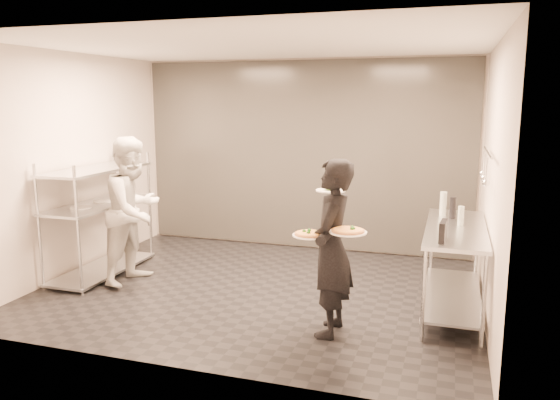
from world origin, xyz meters
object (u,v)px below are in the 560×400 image
(pizza_plate_far, at_px, (348,231))
(pizza_plate_near, at_px, (310,234))
(waiter, at_px, (331,248))
(salad_plate, at_px, (331,189))
(pass_rack, at_px, (99,215))
(bottle_clear, at_px, (461,216))
(bottle_green, at_px, (443,204))
(chef, at_px, (134,210))
(pos_monitor, at_px, (443,231))
(bottle_dark, at_px, (453,208))
(prep_counter, at_px, (454,254))

(pizza_plate_far, bearing_deg, pizza_plate_near, -178.59)
(waiter, height_order, salad_plate, waiter)
(pass_rack, relative_size, waiter, 0.95)
(pizza_plate_near, distance_m, bottle_clear, 1.77)
(pass_rack, height_order, bottle_green, pass_rack)
(chef, height_order, pizza_plate_far, chef)
(pos_monitor, bearing_deg, bottle_dark, 90.60)
(bottle_dark, bearing_deg, salad_plate, -137.49)
(waiter, distance_m, chef, 2.73)
(salad_plate, relative_size, bottle_dark, 1.20)
(pizza_plate_near, height_order, bottle_green, bottle_green)
(pizza_plate_near, distance_m, bottle_green, 1.99)
(pass_rack, bearing_deg, bottle_green, 7.27)
(waiter, distance_m, salad_plate, 0.59)
(bottle_green, height_order, bottle_dark, bottle_green)
(pos_monitor, distance_m, bottle_clear, 0.72)
(salad_plate, bearing_deg, bottle_clear, 30.36)
(pos_monitor, relative_size, bottle_clear, 1.28)
(bottle_clear, bearing_deg, pos_monitor, -102.83)
(salad_plate, distance_m, bottle_dark, 1.59)
(salad_plate, height_order, bottle_dark, salad_plate)
(bottle_green, bearing_deg, bottle_dark, -51.86)
(pizza_plate_far, bearing_deg, bottle_green, 64.34)
(prep_counter, relative_size, pizza_plate_near, 5.74)
(pass_rack, relative_size, pos_monitor, 6.06)
(pass_rack, bearing_deg, prep_counter, 0.03)
(chef, bearing_deg, bottle_dark, -74.15)
(waiter, relative_size, pos_monitor, 6.38)
(prep_counter, height_order, salad_plate, salad_plate)
(pizza_plate_far, relative_size, bottle_green, 1.24)
(pos_monitor, relative_size, bottle_dark, 1.10)
(pass_rack, height_order, waiter, waiter)
(pass_rack, height_order, pos_monitor, pass_rack)
(waiter, relative_size, pizza_plate_near, 5.37)
(waiter, xyz_separation_m, pizza_plate_near, (-0.17, -0.18, 0.17))
(prep_counter, height_order, pos_monitor, pos_monitor)
(pizza_plate_near, distance_m, pizza_plate_far, 0.35)
(chef, bearing_deg, bottle_green, -71.84)
(pizza_plate_near, distance_m, pos_monitor, 1.25)
(pizza_plate_far, height_order, salad_plate, salad_plate)
(waiter, relative_size, chef, 0.95)
(pos_monitor, bearing_deg, pizza_plate_near, -153.15)
(chef, bearing_deg, prep_counter, -80.30)
(pizza_plate_near, xyz_separation_m, bottle_clear, (1.32, 1.17, 0.01))
(pizza_plate_near, relative_size, salad_plate, 1.09)
(pizza_plate_near, bearing_deg, pizza_plate_far, 1.41)
(pass_rack, xyz_separation_m, pizza_plate_far, (3.40, -1.09, 0.29))
(pizza_plate_near, bearing_deg, waiter, 47.54)
(bottle_clear, bearing_deg, pizza_plate_far, -129.79)
(salad_plate, xyz_separation_m, pos_monitor, (1.07, 0.01, -0.35))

